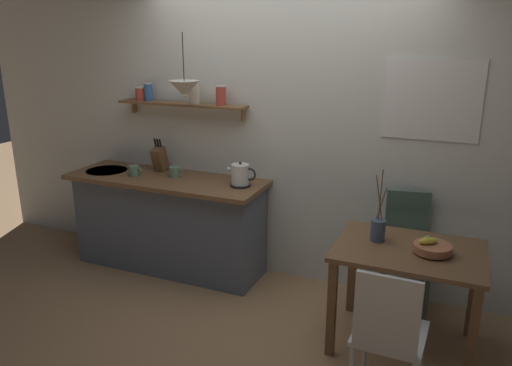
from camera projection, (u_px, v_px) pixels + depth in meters
name	position (u px, v px, depth m)	size (l,w,h in m)	color
ground_plane	(255.00, 303.00, 4.10)	(14.00, 14.00, 0.00)	#A87F56
back_wall	(308.00, 129.00, 4.20)	(6.80, 0.11, 2.70)	silver
kitchen_counter	(169.00, 222.00, 4.63)	(1.83, 0.63, 0.88)	slate
wall_shelf	(181.00, 99.00, 4.43)	(1.23, 0.20, 0.32)	brown
dining_table	(408.00, 265.00, 3.39)	(0.97, 0.72, 0.74)	brown
dining_chair_near	(388.00, 332.00, 2.84)	(0.41, 0.43, 0.91)	silver
dining_chair_far	(406.00, 247.00, 3.90)	(0.44, 0.45, 0.95)	#4C6B5B
fruit_bowl	(432.00, 247.00, 3.28)	(0.25, 0.25, 0.11)	#BC704C
twig_vase	(378.00, 229.00, 3.47)	(0.10, 0.10, 0.51)	#475675
electric_kettle	(241.00, 175.00, 4.20)	(0.26, 0.18, 0.21)	black
knife_block	(160.00, 158.00, 4.64)	(0.10, 0.17, 0.31)	brown
coffee_mug_by_sink	(134.00, 171.00, 4.52)	(0.13, 0.09, 0.09)	slate
coffee_mug_spare	(175.00, 172.00, 4.48)	(0.13, 0.09, 0.09)	slate
pendant_lamp	(184.00, 89.00, 4.12)	(0.25, 0.25, 0.52)	black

